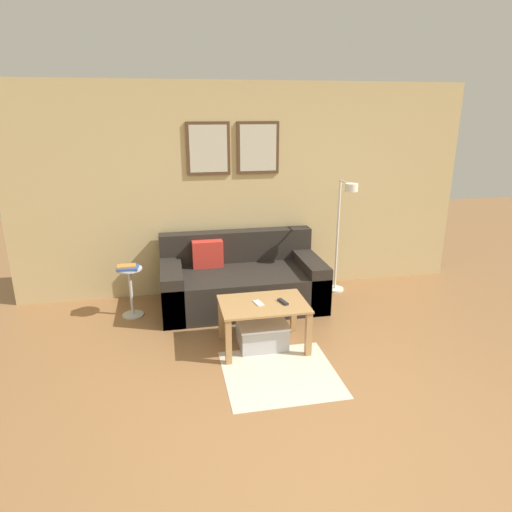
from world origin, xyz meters
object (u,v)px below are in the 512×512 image
at_px(couch, 241,282).
at_px(floor_lamp, 343,227).
at_px(book_stack, 127,267).
at_px(side_table, 131,288).
at_px(coffee_table, 263,312).
at_px(remote_control, 283,302).
at_px(cell_phone, 258,303).
at_px(storage_bin, 262,333).

distance_m(couch, floor_lamp, 1.39).
bearing_deg(couch, book_stack, -175.38).
bearing_deg(floor_lamp, side_table, -177.24).
xyz_separation_m(couch, coffee_table, (0.04, -1.06, 0.09)).
bearing_deg(book_stack, floor_lamp, 3.26).
relative_size(floor_lamp, remote_control, 9.52).
height_order(coffee_table, cell_phone, cell_phone).
height_order(couch, floor_lamp, floor_lamp).
distance_m(book_stack, cell_phone, 1.59).
relative_size(couch, cell_phone, 13.31).
distance_m(side_table, book_stack, 0.25).
xyz_separation_m(side_table, book_stack, (-0.01, -0.02, 0.25)).
relative_size(couch, floor_lamp, 1.31).
relative_size(coffee_table, remote_control, 5.57).
distance_m(storage_bin, floor_lamp, 1.80).
bearing_deg(remote_control, book_stack, 130.57).
bearing_deg(remote_control, cell_phone, 156.09).
height_order(remote_control, cell_phone, remote_control).
bearing_deg(remote_control, coffee_table, 154.91).
bearing_deg(book_stack, side_table, 61.03).
relative_size(side_table, remote_control, 3.78).
distance_m(side_table, cell_phone, 1.59).
xyz_separation_m(coffee_table, floor_lamp, (1.22, 1.10, 0.51)).
distance_m(coffee_table, floor_lamp, 1.72).
bearing_deg(storage_bin, book_stack, 144.27).
relative_size(floor_lamp, book_stack, 6.09).
bearing_deg(floor_lamp, storage_bin, -138.71).
height_order(side_table, remote_control, side_table).
bearing_deg(side_table, floor_lamp, 2.76).
height_order(couch, book_stack, couch).
bearing_deg(storage_bin, coffee_table, -66.68).
bearing_deg(coffee_table, remote_control, -9.03).
distance_m(side_table, remote_control, 1.80).
bearing_deg(side_table, remote_control, -34.21).
xyz_separation_m(floor_lamp, side_table, (-2.52, -0.12, -0.54)).
height_order(storage_bin, floor_lamp, floor_lamp).
height_order(side_table, book_stack, book_stack).
height_order(coffee_table, floor_lamp, floor_lamp).
relative_size(coffee_table, side_table, 1.47).
xyz_separation_m(storage_bin, cell_phone, (-0.04, -0.02, 0.34)).
bearing_deg(cell_phone, book_stack, 129.52).
xyz_separation_m(side_table, cell_phone, (1.25, -0.98, 0.13)).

